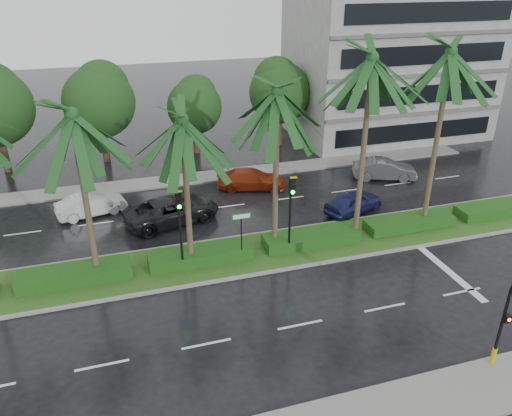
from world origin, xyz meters
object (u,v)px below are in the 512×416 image
object	(u,v)px
car_darkgrey	(172,210)
car_grey	(384,169)
car_blue	(353,202)
car_red	(252,179)
street_sign	(241,225)
signal_near	(507,313)
car_white	(91,205)
signal_median_left	(180,219)

from	to	relation	value
car_darkgrey	car_grey	size ratio (longest dim) A/B	1.27
car_darkgrey	car_blue	distance (m)	10.87
car_red	car_grey	world-z (taller)	car_grey
street_sign	signal_near	bearing A→B (deg)	-54.66
signal_near	car_grey	world-z (taller)	signal_near
car_white	car_darkgrey	xyz separation A→B (m)	(4.50, -2.34, 0.10)
signal_median_left	car_white	bearing A→B (deg)	117.71
car_red	car_grey	xyz separation A→B (m)	(9.36, -1.15, 0.05)
signal_near	car_darkgrey	world-z (taller)	signal_near
signal_median_left	street_sign	bearing A→B (deg)	3.47
signal_near	signal_median_left	xyz separation A→B (m)	(-10.00, 9.69, 0.49)
car_white	car_grey	size ratio (longest dim) A/B	0.94
car_white	car_darkgrey	distance (m)	5.07
car_darkgrey	car_blue	xyz separation A→B (m)	(10.70, -1.93, -0.10)
car_red	signal_median_left	bearing A→B (deg)	161.61
street_sign	car_darkgrey	size ratio (longest dim) A/B	0.47
signal_median_left	car_blue	bearing A→B (deg)	18.58
car_blue	car_grey	bearing A→B (deg)	-68.36
car_white	car_blue	distance (m)	15.79
car_blue	car_darkgrey	bearing A→B (deg)	58.96
signal_median_left	car_red	bearing A→B (deg)	55.57
street_sign	car_grey	xyz separation A→B (m)	(12.51, 7.64, -1.41)
signal_near	car_grey	xyz separation A→B (m)	(5.51, 17.51, -1.79)
signal_near	street_sign	bearing A→B (deg)	125.34
signal_near	signal_median_left	size ratio (longest dim) A/B	1.00
car_blue	car_grey	xyz separation A→B (m)	(4.50, 4.12, 0.05)
signal_median_left	car_red	size ratio (longest dim) A/B	0.95
street_sign	car_grey	bearing A→B (deg)	31.39
car_darkgrey	street_sign	bearing A→B (deg)	-168.67
car_white	car_red	bearing A→B (deg)	-97.27
signal_median_left	car_darkgrey	size ratio (longest dim) A/B	0.79
car_white	car_blue	xyz separation A→B (m)	(15.20, -4.27, 0.00)
signal_median_left	car_white	world-z (taller)	signal_median_left
signal_near	car_grey	bearing A→B (deg)	72.52
signal_near	car_white	xyz separation A→B (m)	(-14.19, 17.66, -1.84)
car_red	street_sign	bearing A→B (deg)	176.31
signal_near	signal_median_left	bearing A→B (deg)	135.91
car_white	car_darkgrey	size ratio (longest dim) A/B	0.74
car_grey	car_red	bearing A→B (deg)	103.36
car_white	car_red	xyz separation A→B (m)	(10.34, 1.00, 0.00)
signal_median_left	car_grey	bearing A→B (deg)	26.75
signal_median_left	car_red	xyz separation A→B (m)	(6.15, 8.97, -2.33)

